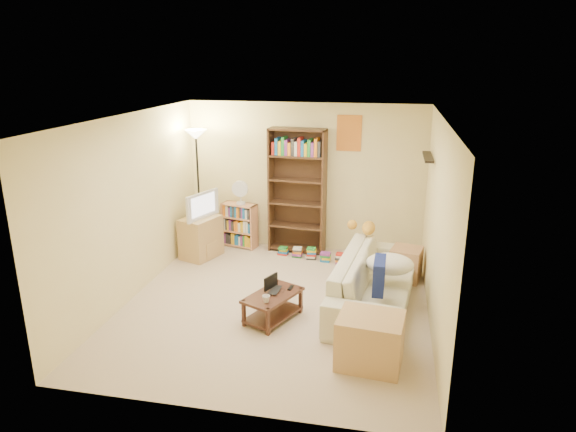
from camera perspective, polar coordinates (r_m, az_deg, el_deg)
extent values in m
plane|color=beige|center=(7.04, -1.31, -9.76)|extent=(4.50, 4.50, 0.00)
cube|color=beige|center=(8.71, 1.89, 4.30)|extent=(4.00, 0.04, 2.50)
cube|color=beige|center=(4.55, -7.72, -8.24)|extent=(4.00, 0.04, 2.50)
cube|color=beige|center=(7.27, -16.96, 0.93)|extent=(0.04, 4.50, 2.50)
cube|color=beige|center=(6.45, 16.22, -1.04)|extent=(0.04, 4.50, 2.50)
cube|color=white|center=(6.32, -1.47, 10.90)|extent=(4.00, 4.50, 0.04)
cube|color=red|center=(8.47, 6.80, 9.13)|extent=(0.40, 0.02, 0.58)
cube|color=black|center=(7.56, 15.29, 6.36)|extent=(0.12, 0.80, 0.03)
imported|color=beige|center=(6.98, 9.66, -7.15)|extent=(2.57, 1.47, 0.69)
cube|color=navy|center=(6.38, 10.09, -6.50)|extent=(0.14, 0.46, 0.41)
ellipsoid|color=silver|center=(6.92, 11.23, -5.25)|extent=(0.63, 0.45, 0.27)
ellipsoid|color=gold|center=(7.70, 8.95, -1.32)|extent=(0.45, 0.24, 0.18)
sphere|color=gold|center=(7.73, 7.14, -0.96)|extent=(0.15, 0.15, 0.15)
cube|color=#46261B|center=(6.52, -1.70, -8.80)|extent=(0.72, 0.90, 0.04)
cube|color=#46261B|center=(6.64, -1.68, -10.85)|extent=(0.69, 0.86, 0.03)
cube|color=#46261B|center=(6.46, -4.93, -10.72)|extent=(0.04, 0.04, 0.35)
cube|color=#46261B|center=(6.25, -2.25, -11.68)|extent=(0.04, 0.04, 0.35)
cube|color=#46261B|center=(6.94, -1.18, -8.55)|extent=(0.04, 0.04, 0.35)
cube|color=#46261B|center=(6.75, 1.41, -9.35)|extent=(0.04, 0.04, 0.35)
imported|color=black|center=(6.57, -1.11, -8.31)|extent=(0.31, 0.22, 0.02)
cube|color=white|center=(6.59, -1.92, -7.31)|extent=(0.12, 0.25, 0.18)
imported|color=silver|center=(6.30, -2.45, -9.19)|extent=(0.12, 0.12, 0.09)
cube|color=black|center=(6.66, 0.30, -7.98)|extent=(0.06, 0.15, 0.02)
cube|color=tan|center=(8.63, -9.66, -2.34)|extent=(0.65, 0.76, 0.68)
imported|color=black|center=(8.46, -9.85, 1.23)|extent=(0.82, 0.58, 0.43)
cube|color=#472E1B|center=(8.58, 1.01, 2.74)|extent=(0.97, 0.39, 2.10)
cube|color=tan|center=(9.00, -5.41, -1.03)|extent=(0.65, 0.38, 0.78)
cylinder|color=silver|center=(8.85, -5.25, 1.44)|extent=(0.16, 0.16, 0.04)
cylinder|color=silver|center=(8.82, -5.26, 2.07)|extent=(0.02, 0.02, 0.16)
cylinder|color=silver|center=(8.75, -5.35, 3.03)|extent=(0.28, 0.06, 0.28)
cylinder|color=black|center=(8.99, -9.55, -3.73)|extent=(0.31, 0.31, 0.03)
cylinder|color=black|center=(8.70, -9.86, 2.23)|extent=(0.03, 0.03, 1.96)
cone|color=#FFF1C6|center=(8.50, -10.22, 8.92)|extent=(0.35, 0.35, 0.15)
cube|color=tan|center=(7.89, 12.96, -5.19)|extent=(0.51, 0.51, 0.49)
cube|color=tan|center=(5.74, 9.10, -13.50)|extent=(0.74, 0.64, 0.57)
cube|color=red|center=(8.67, -0.54, -3.91)|extent=(0.16, 0.13, 0.14)
cube|color=#1966B2|center=(8.58, 1.01, -4.05)|extent=(0.16, 0.13, 0.17)
cube|color=gold|center=(8.49, 2.60, -4.19)|extent=(0.16, 0.13, 0.20)
cube|color=#268C33|center=(8.42, 4.21, -4.57)|extent=(0.16, 0.13, 0.15)
cube|color=#7F338C|center=(8.35, 5.86, -4.71)|extent=(0.16, 0.13, 0.18)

